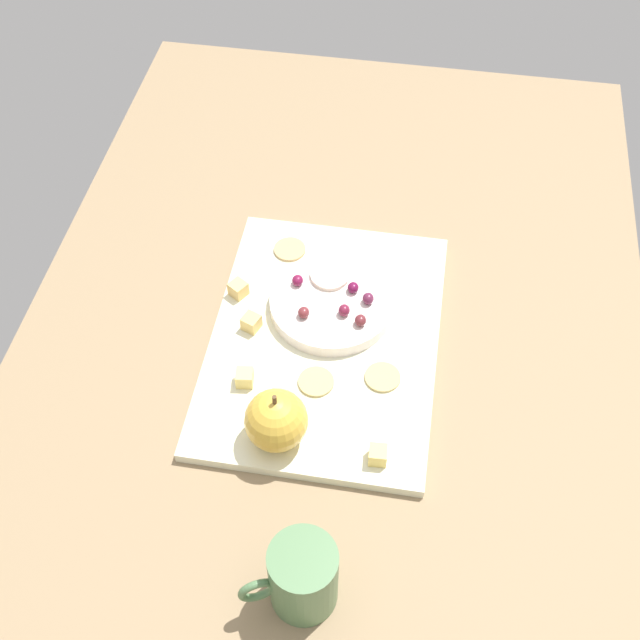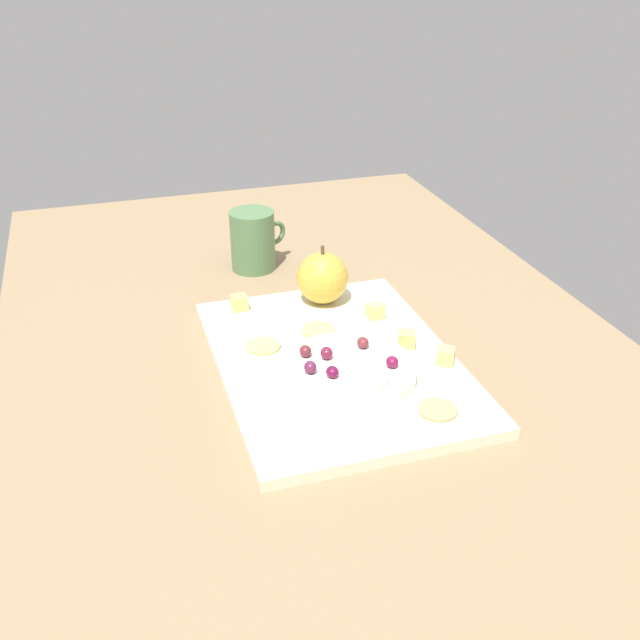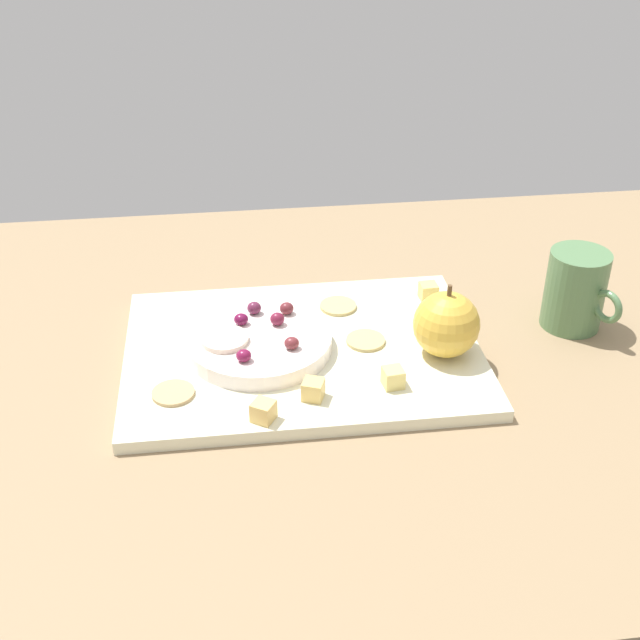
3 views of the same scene
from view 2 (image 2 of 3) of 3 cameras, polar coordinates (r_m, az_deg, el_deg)
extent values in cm
cube|color=#8E7554|center=(97.60, 0.04, -3.38)|extent=(134.55, 81.25, 3.55)
cube|color=#EAE9C8|center=(93.08, 1.21, -3.31)|extent=(39.38, 28.64, 1.45)
cylinder|color=white|center=(88.32, 2.14, -3.99)|extent=(16.14, 16.14, 1.84)
sphere|color=gold|center=(104.70, 0.19, 3.24)|extent=(7.29, 7.29, 7.29)
cylinder|color=brown|center=(102.96, 0.20, 5.38)|extent=(0.50, 0.50, 1.20)
cube|color=#EED374|center=(101.73, 4.24, 0.71)|extent=(2.29, 2.29, 2.06)
cube|color=#F2C76E|center=(92.37, 9.59, -2.75)|extent=(2.84, 2.84, 2.06)
cube|color=#F4D369|center=(104.21, -6.19, 1.33)|extent=(2.17, 2.17, 2.06)
cube|color=#EAC36B|center=(95.29, 6.65, -1.47)|extent=(2.67, 2.67, 2.06)
cylinder|color=tan|center=(98.47, -0.13, -0.76)|extent=(4.40, 4.40, 0.40)
cylinder|color=tan|center=(95.06, -4.35, -2.01)|extent=(4.40, 4.40, 0.40)
cylinder|color=tan|center=(84.14, 8.99, -6.80)|extent=(4.40, 4.40, 0.40)
ellipsoid|color=maroon|center=(89.20, -1.12, -2.39)|extent=(1.62, 1.46, 1.43)
ellipsoid|color=maroon|center=(87.54, 5.53, -3.21)|extent=(1.62, 1.46, 1.35)
ellipsoid|color=maroon|center=(91.10, 3.29, -1.74)|extent=(1.62, 1.46, 1.37)
ellipsoid|color=maroon|center=(88.71, 0.51, -2.54)|extent=(1.62, 1.46, 1.51)
ellipsoid|color=#61223E|center=(86.04, -0.75, -3.63)|extent=(1.62, 1.46, 1.48)
ellipsoid|color=maroon|center=(85.35, 0.95, -3.98)|extent=(1.62, 1.46, 1.33)
cylinder|color=beige|center=(84.98, 3.51, -4.49)|extent=(5.18, 5.18, 0.60)
cylinder|color=#537A4D|center=(118.57, -5.16, 6.07)|extent=(7.00, 7.00, 9.53)
torus|color=#537A4D|center=(121.31, -3.43, 6.67)|extent=(2.49, 3.94, 4.00)
camera|label=1|loc=(1.42, -13.98, 41.65)|focal=45.52mm
camera|label=3|loc=(1.22, 43.21, 22.71)|focal=46.08mm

